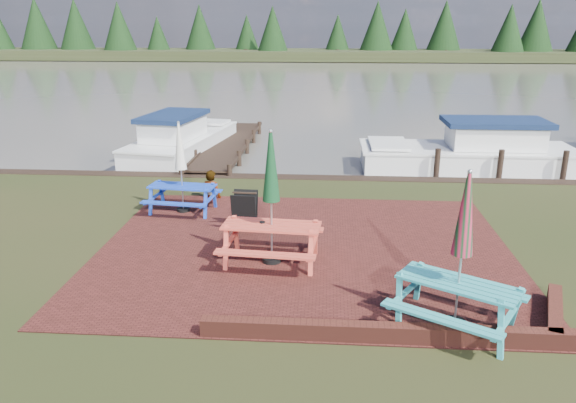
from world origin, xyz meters
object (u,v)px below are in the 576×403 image
(picnic_table_red, at_px, (271,219))
(picnic_table_blue, at_px, (182,181))
(picnic_table_teal, at_px, (459,275))
(boat_near, at_px, (472,154))
(boat_jetty, at_px, (181,142))
(chalkboard, at_px, (245,211))
(jetty, at_px, (228,145))
(person, at_px, (211,171))

(picnic_table_red, height_order, picnic_table_blue, picnic_table_red)
(picnic_table_teal, bearing_deg, boat_near, 106.86)
(boat_jetty, bearing_deg, chalkboard, -56.98)
(jetty, relative_size, boat_near, 1.24)
(picnic_table_red, distance_m, picnic_table_blue, 4.07)
(picnic_table_teal, height_order, jetty, picnic_table_teal)
(picnic_table_red, xyz_separation_m, jetty, (-2.85, 10.98, -0.86))
(jetty, xyz_separation_m, boat_near, (8.95, -2.28, 0.28))
(jetty, bearing_deg, picnic_table_red, -75.45)
(picnic_table_red, relative_size, chalkboard, 2.93)
(picnic_table_red, xyz_separation_m, person, (-2.15, 4.31, -0.17))
(chalkboard, height_order, person, person)
(picnic_table_teal, height_order, boat_near, picnic_table_teal)
(boat_jetty, bearing_deg, jetty, 34.33)
(chalkboard, distance_m, jetty, 9.35)
(picnic_table_red, distance_m, jetty, 11.37)
(picnic_table_teal, distance_m, picnic_table_blue, 8.03)
(picnic_table_blue, height_order, boat_jetty, picnic_table_blue)
(picnic_table_blue, height_order, chalkboard, picnic_table_blue)
(chalkboard, relative_size, jetty, 0.10)
(picnic_table_red, xyz_separation_m, picnic_table_blue, (-2.66, 3.08, -0.14))
(jetty, bearing_deg, person, -84.03)
(picnic_table_blue, relative_size, person, 1.48)
(picnic_table_teal, relative_size, person, 1.65)
(person, bearing_deg, jetty, -65.20)
(picnic_table_blue, distance_m, boat_near, 10.42)
(picnic_table_teal, relative_size, boat_jetty, 0.39)
(picnic_table_red, bearing_deg, jetty, 109.42)
(jetty, height_order, person, person)
(person, bearing_deg, boat_near, -133.19)
(picnic_table_teal, bearing_deg, boat_jetty, 153.10)
(picnic_table_teal, xyz_separation_m, person, (-5.42, 6.67, -0.12))
(picnic_table_blue, bearing_deg, jetty, 98.06)
(picnic_table_blue, distance_m, person, 1.33)
(picnic_table_teal, height_order, person, picnic_table_teal)
(boat_near, xyz_separation_m, person, (-8.26, -4.39, 0.41))
(picnic_table_blue, bearing_deg, boat_near, 39.35)
(picnic_table_blue, bearing_deg, picnic_table_red, -42.54)
(chalkboard, bearing_deg, picnic_table_blue, 149.07)
(chalkboard, height_order, boat_near, boat_near)
(jetty, bearing_deg, boat_jetty, -154.83)
(picnic_table_teal, bearing_deg, picnic_table_blue, 168.74)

